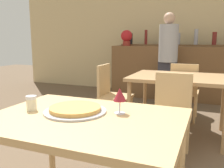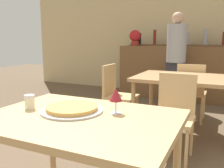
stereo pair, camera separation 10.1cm
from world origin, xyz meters
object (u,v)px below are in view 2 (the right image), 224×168
object	(u,v)px
chair_far_side_left	(116,91)
cheese_shaker	(30,102)
pizza_tray	(72,109)
chair_far_side_back	(191,89)
wine_glass	(116,95)
potted_plant	(135,37)
person_standing	(176,56)
chair_far_side_front	(174,111)

from	to	relation	value
chair_far_side_left	cheese_shaker	bearing A→B (deg)	-173.35
chair_far_side_left	pizza_tray	bearing A→B (deg)	-164.49
pizza_tray	chair_far_side_back	bearing A→B (deg)	80.22
chair_far_side_back	wine_glass	bearing A→B (deg)	86.33
wine_glass	potted_plant	xyz separation A→B (m)	(-1.22, 3.70, 0.37)
chair_far_side_left	pizza_tray	world-z (taller)	chair_far_side_left
pizza_tray	wine_glass	xyz separation A→B (m)	(0.27, 0.08, 0.10)
chair_far_side_back	pizza_tray	world-z (taller)	chair_far_side_back
chair_far_side_back	person_standing	distance (m)	1.02
chair_far_side_front	person_standing	xyz separation A→B (m)	(-0.39, 2.05, 0.41)
chair_far_side_left	wine_glass	bearing A→B (deg)	-156.01
chair_far_side_front	chair_far_side_back	xyz separation A→B (m)	(0.00, 1.21, 0.00)
chair_far_side_left	pizza_tray	xyz separation A→B (m)	(0.50, -1.81, 0.28)
person_standing	potted_plant	distance (m)	1.16
chair_far_side_left	person_standing	world-z (taller)	person_standing
person_standing	chair_far_side_front	bearing A→B (deg)	-79.15
person_standing	wine_glass	distance (m)	3.18
cheese_shaker	potted_plant	bearing A→B (deg)	99.82
chair_far_side_back	wine_glass	world-z (taller)	wine_glass
chair_far_side_back	chair_far_side_left	distance (m)	1.10
pizza_tray	wine_glass	distance (m)	0.29
chair_far_side_left	wine_glass	xyz separation A→B (m)	(0.77, -1.72, 0.38)
pizza_tray	potted_plant	bearing A→B (deg)	104.09
chair_far_side_left	potted_plant	size ratio (longest dim) A/B	2.62
chair_far_side_front	chair_far_side_back	bearing A→B (deg)	90.00
chair_far_side_front	cheese_shaker	xyz separation A→B (m)	(-0.70, -1.27, 0.31)
pizza_tray	cheese_shaker	bearing A→B (deg)	-167.11
pizza_tray	potted_plant	xyz separation A→B (m)	(-0.95, 3.79, 0.47)
chair_far_side_back	potted_plant	world-z (taller)	potted_plant
potted_plant	chair_far_side_back	bearing A→B (deg)	-45.23
cheese_shaker	wine_glass	world-z (taller)	wine_glass
pizza_tray	potted_plant	size ratio (longest dim) A/B	1.19
chair_far_side_front	chair_far_side_left	size ratio (longest dim) A/B	1.00
person_standing	wine_glass	xyz separation A→B (m)	(0.24, -3.17, -0.03)
chair_far_side_back	wine_glass	xyz separation A→B (m)	(-0.15, -2.33, 0.38)
chair_far_side_back	wine_glass	size ratio (longest dim) A/B	5.40
chair_far_side_front	pizza_tray	distance (m)	1.30
cheese_shaker	potted_plant	xyz separation A→B (m)	(-0.67, 3.85, 0.44)
chair_far_side_back	chair_far_side_left	xyz separation A→B (m)	(-0.92, -0.60, 0.00)
chair_far_side_left	pizza_tray	distance (m)	1.90
chair_far_side_left	pizza_tray	size ratio (longest dim) A/B	2.19
chair_far_side_front	pizza_tray	xyz separation A→B (m)	(-0.42, -1.20, 0.28)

